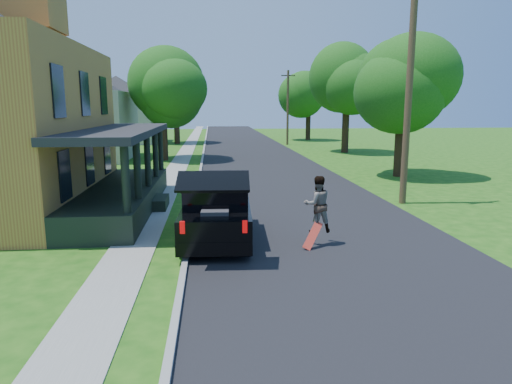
{
  "coord_description": "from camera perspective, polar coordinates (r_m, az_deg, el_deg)",
  "views": [
    {
      "loc": [
        -3.32,
        -11.81,
        3.95
      ],
      "look_at": [
        -1.89,
        3.0,
        1.15
      ],
      "focal_mm": 32.0,
      "sensor_mm": 36.0,
      "label": 1
    }
  ],
  "objects": [
    {
      "name": "tree_right_far",
      "position": [
        55.11,
        6.56,
        11.81
      ],
      "size": [
        5.86,
        5.87,
        8.02
      ],
      "rotation": [
        0.0,
        0.0,
        -0.12
      ],
      "color": "black",
      "rests_on": "ground"
    },
    {
      "name": "black_suv",
      "position": [
        13.65,
        -4.89,
        -2.3
      ],
      "size": [
        2.16,
        5.12,
        2.35
      ],
      "rotation": [
        0.0,
        0.0,
        -0.05
      ],
      "color": "black",
      "rests_on": "ground"
    },
    {
      "name": "tree_right_mid",
      "position": [
        40.51,
        11.26,
        13.79
      ],
      "size": [
        5.66,
        5.52,
        9.26
      ],
      "rotation": [
        0.0,
        0.0,
        -0.02
      ],
      "color": "black",
      "rests_on": "ground"
    },
    {
      "name": "front_walk",
      "position": [
        19.26,
        -24.13,
        -2.12
      ],
      "size": [
        6.5,
        1.2,
        0.03
      ],
      "primitive_type": "cube",
      "color": "gray",
      "rests_on": "ground"
    },
    {
      "name": "skateboard",
      "position": [
        12.97,
        7.1,
        -5.53
      ],
      "size": [
        0.66,
        0.52,
        0.76
      ],
      "rotation": [
        0.0,
        0.0,
        -0.34
      ],
      "color": "#B01F0F",
      "rests_on": "ground"
    },
    {
      "name": "street",
      "position": [
        32.22,
        0.43,
        3.63
      ],
      "size": [
        8.0,
        120.0,
        0.02
      ],
      "primitive_type": "cube",
      "color": "black",
      "rests_on": "ground"
    },
    {
      "name": "ground",
      "position": [
        12.89,
        9.76,
        -7.35
      ],
      "size": [
        140.0,
        140.0,
        0.0
      ],
      "primitive_type": "plane",
      "color": "#194F0F",
      "rests_on": "ground"
    },
    {
      "name": "neighbor_house_far",
      "position": [
        52.8,
        -16.93,
        10.48
      ],
      "size": [
        12.78,
        12.78,
        8.3
      ],
      "color": "gray",
      "rests_on": "ground"
    },
    {
      "name": "curb",
      "position": [
        32.06,
        -6.8,
        3.52
      ],
      "size": [
        0.15,
        120.0,
        0.12
      ],
      "primitive_type": "cube",
      "color": "gray",
      "rests_on": "ground"
    },
    {
      "name": "tree_right_near",
      "position": [
        27.23,
        17.88,
        13.26
      ],
      "size": [
        6.45,
        6.64,
        8.29
      ],
      "rotation": [
        0.0,
        0.0,
        -0.32
      ],
      "color": "black",
      "rests_on": "ground"
    },
    {
      "name": "utility_pole_far",
      "position": [
        47.63,
        3.99,
        10.58
      ],
      "size": [
        1.42,
        0.23,
        7.54
      ],
      "rotation": [
        0.0,
        0.0,
        0.02
      ],
      "color": "#493121",
      "rests_on": "ground"
    },
    {
      "name": "tree_left_mid",
      "position": [
        34.47,
        -11.76,
        13.18
      ],
      "size": [
        6.72,
        6.5,
        8.53
      ],
      "rotation": [
        0.0,
        0.0,
        0.29
      ],
      "color": "black",
      "rests_on": "ground"
    },
    {
      "name": "skateboarder",
      "position": [
        13.18,
        7.68,
        -1.52
      ],
      "size": [
        0.86,
        0.7,
        1.64
      ],
      "rotation": [
        0.0,
        0.0,
        3.25
      ],
      "color": "black",
      "rests_on": "ground"
    },
    {
      "name": "tree_left_far",
      "position": [
        49.77,
        -10.05,
        12.74
      ],
      "size": [
        7.17,
        7.37,
        8.93
      ],
      "rotation": [
        0.0,
        0.0,
        -0.43
      ],
      "color": "black",
      "rests_on": "ground"
    },
    {
      "name": "neighbor_house_mid",
      "position": [
        37.23,
        -21.77,
        10.3
      ],
      "size": [
        12.78,
        12.78,
        8.3
      ],
      "color": "gray",
      "rests_on": "ground"
    },
    {
      "name": "utility_pole_near",
      "position": [
        19.51,
        18.75,
        14.64
      ],
      "size": [
        1.66,
        0.61,
        10.66
      ],
      "rotation": [
        0.0,
        0.0,
        0.29
      ],
      "color": "#493121",
      "rests_on": "ground"
    },
    {
      "name": "sidewalk",
      "position": [
        32.13,
        -9.57,
        3.46
      ],
      "size": [
        1.3,
        120.0,
        0.03
      ],
      "primitive_type": "cube",
      "color": "gray",
      "rests_on": "ground"
    }
  ]
}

